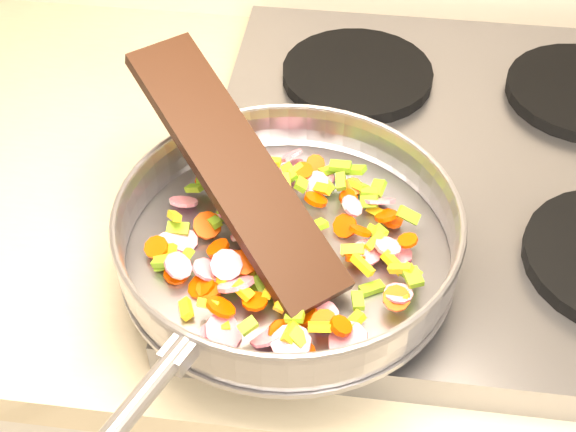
# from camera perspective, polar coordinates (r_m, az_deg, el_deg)

# --- Properties ---
(cooktop) EXTENTS (0.60, 0.60, 0.04)m
(cooktop) POSITION_cam_1_polar(r_m,az_deg,el_deg) (0.95, 12.73, 2.93)
(cooktop) COLOR #939399
(cooktop) RESTS_ON counter_top
(grate_fl) EXTENTS (0.19, 0.19, 0.02)m
(grate_fl) POSITION_cam_1_polar(r_m,az_deg,el_deg) (0.82, 3.57, -1.20)
(grate_fl) COLOR black
(grate_fl) RESTS_ON cooktop
(grate_bl) EXTENTS (0.19, 0.19, 0.02)m
(grate_bl) POSITION_cam_1_polar(r_m,az_deg,el_deg) (1.03, 4.95, 10.01)
(grate_bl) COLOR black
(grate_bl) RESTS_ON cooktop
(saute_pan) EXTENTS (0.37, 0.52, 0.06)m
(saute_pan) POSITION_cam_1_polar(r_m,az_deg,el_deg) (0.76, -0.08, -1.20)
(saute_pan) COLOR #9E9EA5
(saute_pan) RESTS_ON grate_fl
(vegetable_heap) EXTENTS (0.27, 0.28, 0.05)m
(vegetable_heap) POSITION_cam_1_polar(r_m,az_deg,el_deg) (0.77, -0.44, -1.65)
(vegetable_heap) COLOR #D13B00
(vegetable_heap) RESTS_ON saute_pan
(wooden_spatula) EXTENTS (0.25, 0.27, 0.12)m
(wooden_spatula) POSITION_cam_1_polar(r_m,az_deg,el_deg) (0.76, -3.82, 3.46)
(wooden_spatula) COLOR black
(wooden_spatula) RESTS_ON saute_pan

